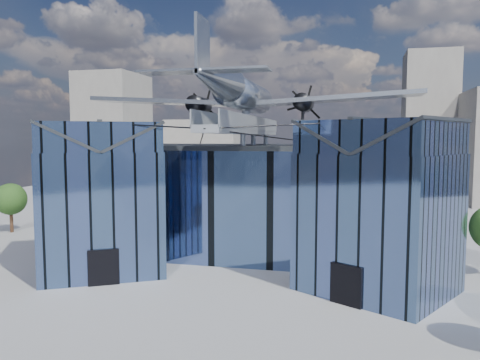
# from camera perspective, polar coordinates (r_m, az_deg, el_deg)

# --- Properties ---
(ground_plane) EXTENTS (120.00, 120.00, 0.00)m
(ground_plane) POSITION_cam_1_polar(r_m,az_deg,el_deg) (36.66, -0.76, -11.56)
(ground_plane) COLOR gray
(museum) EXTENTS (32.88, 24.50, 17.60)m
(museum) POSITION_cam_1_polar(r_m,az_deg,el_deg) (41.08, 1.26, -1.84)
(museum) COLOR #465F8F
(museum) RESTS_ON ground
(bg_towers) EXTENTS (77.00, 24.50, 26.00)m
(bg_towers) POSITION_cam_1_polar(r_m,az_deg,el_deg) (84.80, 8.79, 4.74)
(bg_towers) COLOR gray
(bg_towers) RESTS_ON ground
(tree_side_w) EXTENTS (3.70, 3.70, 5.50)m
(tree_side_w) POSITION_cam_1_polar(r_m,az_deg,el_deg) (58.03, -26.18, -2.12)
(tree_side_w) COLOR #382416
(tree_side_w) RESTS_ON ground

